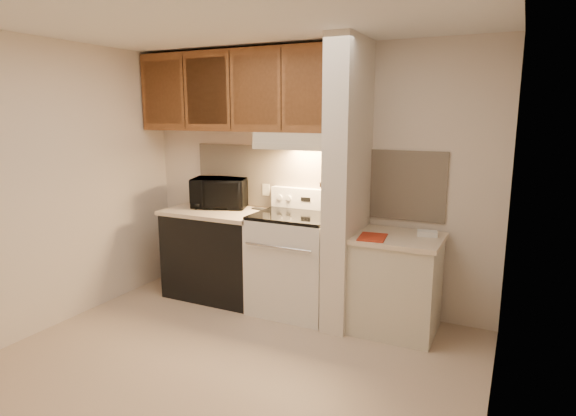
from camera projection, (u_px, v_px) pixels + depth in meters
The scene contains 50 objects.
floor at pixel (230, 365), 3.65m from camera, with size 3.60×3.60×0.00m, color #BFA68E.
ceiling at pixel (221, 16), 3.16m from camera, with size 3.60×3.60×0.00m, color white.
wall_back at pixel (310, 178), 4.73m from camera, with size 3.60×0.02×2.50m, color beige.
wall_left at pixel (52, 186), 4.18m from camera, with size 0.02×3.00×2.50m, color beige.
wall_right at pixel (503, 229), 2.63m from camera, with size 0.02×3.00×2.50m, color beige.
backsplash at pixel (310, 179), 4.72m from camera, with size 2.60×0.02×0.63m, color beige.
range_body at pixel (295, 264), 4.58m from camera, with size 0.76×0.65×0.92m, color silver.
oven_window at pixel (280, 270), 4.29m from camera, with size 0.50×0.01×0.30m, color black.
oven_handle at pixel (278, 247), 4.21m from camera, with size 0.02×0.02×0.65m, color silver.
cooktop at pixel (295, 216), 4.48m from camera, with size 0.74×0.64×0.03m, color black.
range_backguard at pixel (307, 199), 4.71m from camera, with size 0.76×0.08×0.20m, color silver.
range_display at pixel (306, 199), 4.68m from camera, with size 0.10×0.01×0.04m, color black.
range_knob_left_outer at pixel (280, 197), 4.79m from camera, with size 0.05×0.05×0.02m, color silver.
range_knob_left_inner at pixel (289, 198), 4.75m from camera, with size 0.05×0.05×0.02m, color silver.
range_knob_right_inner at pixel (323, 201), 4.60m from camera, with size 0.05×0.05×0.02m, color silver.
range_knob_right_outer at pixel (333, 202), 4.55m from camera, with size 0.05×0.05×0.02m, color silver.
dishwasher_front at pixel (218, 255), 4.97m from camera, with size 1.00×0.63×0.87m, color black.
left_countertop at pixel (217, 212), 4.88m from camera, with size 1.04×0.67×0.04m, color beige.
spoon_rest at pixel (261, 209), 4.88m from camera, with size 0.20×0.06×0.01m, color black.
teal_jar at pixel (218, 201), 5.12m from camera, with size 0.09×0.09×0.10m, color #2D6767.
outlet at pixel (266, 190), 4.94m from camera, with size 0.08×0.01×0.12m, color beige.
microwave at pixel (220, 193), 4.99m from camera, with size 0.55×0.37×0.31m, color black.
partition_pillar at pixel (348, 186), 4.20m from camera, with size 0.22×0.70×2.50m, color beige.
pillar_trim at pixel (335, 179), 4.24m from camera, with size 0.01×0.70×0.04m, color brown.
knife_strip at pixel (333, 178), 4.19m from camera, with size 0.02×0.42×0.04m, color black.
knife_blade_a at pixel (324, 192), 4.07m from camera, with size 0.01×0.04×0.16m, color silver.
knife_handle_a at pixel (325, 174), 4.05m from camera, with size 0.02×0.02×0.10m, color black.
knife_blade_b at pixel (328, 191), 4.15m from camera, with size 0.01×0.04×0.18m, color silver.
knife_handle_b at pixel (328, 173), 4.11m from camera, with size 0.02×0.02×0.10m, color black.
knife_blade_c at pixel (331, 191), 4.22m from camera, with size 0.01×0.04×0.20m, color silver.
knife_handle_c at pixel (331, 172), 4.19m from camera, with size 0.02×0.02×0.10m, color black.
knife_blade_d at pixel (334, 188), 4.28m from camera, with size 0.01×0.04×0.16m, color silver.
knife_handle_d at pixel (334, 171), 4.25m from camera, with size 0.02×0.02×0.10m, color black.
knife_blade_e at pixel (337, 188), 4.36m from camera, with size 0.01×0.04×0.18m, color silver.
knife_handle_e at pixel (337, 170), 4.32m from camera, with size 0.02×0.02×0.10m, color black.
oven_mitt at pixel (340, 194), 4.43m from camera, with size 0.03×0.10×0.25m, color slate.
right_cab_base at pixel (396, 286), 4.16m from camera, with size 0.70×0.60×0.81m, color beige.
right_countertop at pixel (398, 238), 4.08m from camera, with size 0.74×0.64×0.04m, color beige.
red_folder at pixel (372, 237), 4.02m from camera, with size 0.22×0.30×0.01m, color #AB2C16.
white_box at pixel (427, 233), 4.08m from camera, with size 0.16×0.11×0.04m, color white.
range_hood at pixel (301, 141), 4.46m from camera, with size 0.78×0.44×0.15m, color beige.
hood_lip at pixel (291, 147), 4.28m from camera, with size 0.78×0.04×0.06m, color beige.
upper_cabinets at pixel (239, 91), 4.71m from camera, with size 2.18×0.33×0.77m, color brown.
cab_door_a at pixel (163, 92), 4.92m from camera, with size 0.46×0.01×0.63m, color brown.
cab_gap_a at pixel (184, 92), 4.80m from camera, with size 0.01×0.01×0.73m, color black.
cab_door_b at pixel (207, 91), 4.68m from camera, with size 0.46×0.01×0.63m, color brown.
cab_gap_b at pixel (230, 91), 4.56m from camera, with size 0.01×0.01×0.73m, color black.
cab_door_c at pixel (255, 90), 4.45m from camera, with size 0.46×0.01×0.63m, color brown.
cab_gap_c at pixel (281, 89), 4.33m from camera, with size 0.01×0.01×0.73m, color black.
cab_door_d at pixel (309, 89), 4.21m from camera, with size 0.46×0.01×0.63m, color brown.
Camera 1 is at (1.86, -2.81, 1.88)m, focal length 30.00 mm.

